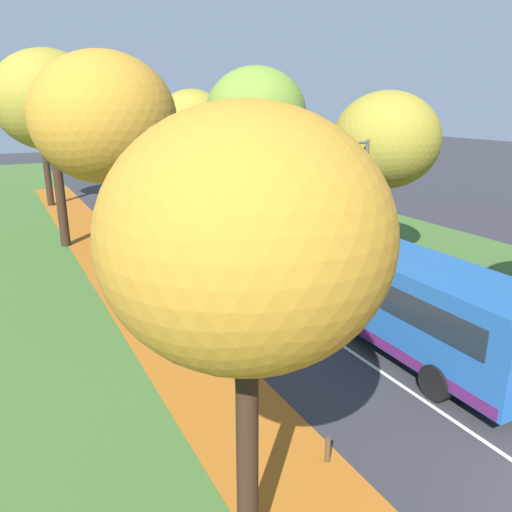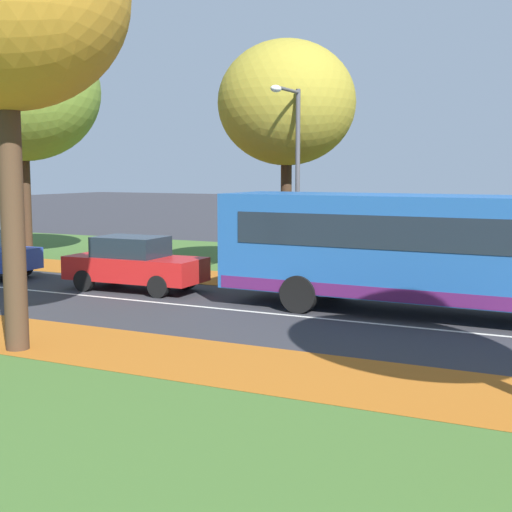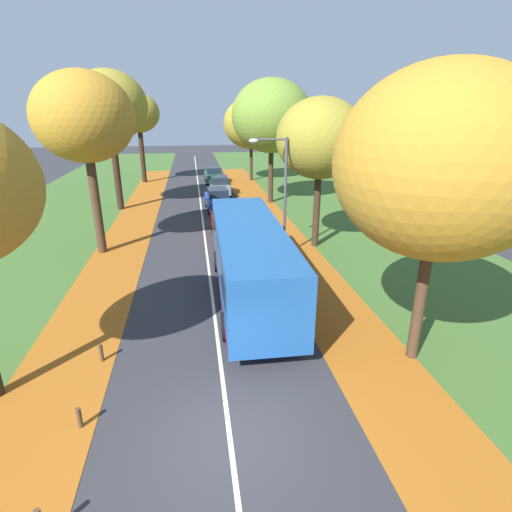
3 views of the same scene
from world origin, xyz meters
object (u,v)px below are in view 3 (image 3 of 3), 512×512
Objects in this scene: bus at (250,257)px; car_green_fourth_in_line at (214,175)px; tree_right_near at (320,139)px; tree_left_mid at (109,106)px; tree_left_far at (138,114)px; tree_right_far at (251,124)px; bollard_second at (79,418)px; streetlamp_right at (279,185)px; car_blue_following at (218,199)px; tree_right_mid at (272,116)px; bollard_third at (101,353)px; tree_right_nearest at (442,164)px; car_red_lead at (227,222)px; tree_left_near at (84,118)px; car_grey_third_in_line at (219,186)px.

car_green_fourth_in_line is at bearing 89.76° from bus.
tree_left_mid is at bearing 138.55° from tree_right_near.
tree_left_far is 11.30m from tree_right_far.
bollard_second is at bearing -127.96° from tree_right_near.
car_blue_following is (-2.39, 10.62, -2.92)m from streetlamp_right.
bollard_second is (-9.27, -23.65, -6.43)m from tree_right_mid.
car_green_fourth_in_line reaches higher than bollard_third.
bus is at bearing -65.16° from tree_left_mid.
car_green_fourth_in_line is at bearing 101.86° from tree_right_near.
tree_left_mid is 11.87m from tree_right_mid.
bollard_third is at bearing -135.17° from tree_right_near.
tree_right_mid reaches higher than car_blue_following.
tree_right_near is 16.60m from bollard_second.
tree_left_far is 35.75m from bollard_second.
tree_right_nearest is 2.00× the size of car_red_lead.
tree_right_far is 36.26m from bollard_second.
tree_left_near reaches higher than bollard_third.
tree_left_mid is at bearing -177.41° from tree_right_mid.
tree_left_near reaches higher than tree_right_nearest.
tree_left_near is at bearing -117.68° from tree_right_far.
car_red_lead is 0.99× the size of car_blue_following.
tree_left_near is 1.15× the size of tree_right_near.
bollard_second is at bearing -111.41° from tree_right_mid.
bus is (5.09, 6.58, 1.42)m from bollard_second.
tree_right_far reaches higher than bollard_third.
car_blue_following is at bearing -109.01° from tree_right_far.
tree_right_near is at bearing 89.20° from tree_right_nearest.
car_blue_following is at bearing 75.63° from bollard_third.
tree_left_mid is 1.65× the size of streetlamp_right.
tree_right_near reaches higher than streetlamp_right.
car_grey_third_in_line is at bearing -118.47° from tree_right_far.
streetlamp_right is 1.41× the size of car_red_lead.
bus is 20.81m from car_grey_third_in_line.
tree_right_near is 11.62m from car_blue_following.
tree_left_mid reaches higher than tree_right_nearest.
streetlamp_right is 22.65m from car_green_fourth_in_line.
bus is (7.06, -28.52, -5.08)m from tree_left_far.
tree_right_nearest is at bearing -71.69° from car_red_lead.
tree_right_near reaches higher than bus.
bollard_third is at bearing -106.28° from tree_right_far.
bollard_third is (-9.31, -31.87, -5.51)m from tree_right_far.
car_red_lead is (6.90, -19.86, -5.97)m from tree_left_far.
car_green_fourth_in_line is (-2.01, 22.37, -2.92)m from streetlamp_right.
car_red_lead is at bearing 72.07° from bollard_second.
car_red_lead is (4.93, 15.25, 0.53)m from bollard_second.
tree_right_near is at bearing -62.72° from car_blue_following.
tree_left_far is 15.57× the size of bollard_second.
car_red_lead is (4.96, 12.50, 0.52)m from bollard_third.
bus is 15.13m from car_blue_following.
tree_right_nearest is at bearing 9.05° from bollard_second.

